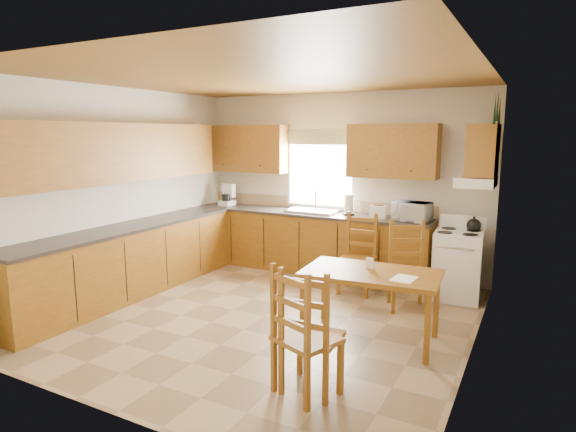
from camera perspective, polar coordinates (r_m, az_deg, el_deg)
The scene contains 35 objects.
floor at distance 5.72m, azimuth -2.79°, elevation -11.77°, with size 4.50×4.50×0.00m, color #917858.
ceiling at distance 5.36m, azimuth -3.04°, elevation 16.20°, with size 4.50×4.50×0.00m, color brown.
wall_left at distance 6.80m, azimuth -19.48°, elevation 2.88°, with size 4.50×4.50×0.00m, color beige.
wall_right at distance 4.66m, azimuth 21.64°, elevation -0.16°, with size 4.50×4.50×0.00m, color beige.
wall_back at distance 7.39m, azimuth 6.04°, elevation 3.89°, with size 4.50×4.50×0.00m, color beige.
wall_front at distance 3.65m, azimuth -21.20°, elevation -2.71°, with size 4.50×4.50×0.00m, color beige.
lower_cab_back at distance 7.41m, azimuth 2.35°, elevation -3.18°, with size 3.75×0.60×0.88m, color brown.
lower_cab_left at distance 6.64m, azimuth -18.22°, elevation -5.20°, with size 0.60×3.60×0.88m, color brown.
counter_back at distance 7.32m, azimuth 2.38°, elevation 0.33°, with size 3.75×0.63×0.04m, color #342E2A.
counter_left at distance 6.54m, azimuth -18.43°, elevation -1.30°, with size 0.63×3.60×0.04m, color #342E2A.
backsplash at distance 7.56m, azimuth 3.33°, elevation 1.47°, with size 3.75×0.01×0.18m, color #977F5D.
upper_cab_back_left at distance 7.91m, azimuth -4.91°, elevation 7.96°, with size 1.41×0.33×0.75m, color brown.
upper_cab_back_right at distance 6.92m, azimuth 12.30°, elevation 7.52°, with size 1.25×0.33×0.75m, color brown.
upper_cab_left at distance 6.54m, azimuth -19.71°, elevation 7.06°, with size 0.33×3.60×0.75m, color brown.
upper_cab_stove at distance 6.26m, azimuth 22.09°, elevation 7.24°, with size 0.33×0.62×0.62m, color brown.
range_hood at distance 6.29m, azimuth 21.42°, elevation 3.82°, with size 0.44×0.62×0.12m, color silver.
window_frame at distance 7.46m, azimuth 3.83°, elevation 5.52°, with size 1.13×0.02×1.18m, color silver.
window_pane at distance 7.45m, azimuth 3.81°, elevation 5.52°, with size 1.05×0.01×1.10m, color white.
window_valance at distance 7.41m, azimuth 3.78°, elevation 9.36°, with size 1.19×0.01×0.24m, color #435D31.
sink_basin at distance 7.28m, azimuth 2.91°, elevation 0.59°, with size 0.75×0.45×0.04m, color silver.
pine_decal_a at distance 5.94m, azimuth 23.34°, elevation 11.70°, with size 0.22×0.22×0.36m, color #183E20.
pine_decal_b at distance 6.26m, azimuth 23.61°, elevation 11.91°, with size 0.22×0.22×0.36m, color #183E20.
pine_decal_c at distance 6.57m, azimuth 23.80°, elevation 11.41°, with size 0.22×0.22×0.36m, color #183E20.
stove at distance 6.55m, azimuth 19.41°, elevation -5.59°, with size 0.57×0.59×0.85m, color silver.
coffeemaker at distance 8.04m, azimuth -7.27°, elevation 2.58°, with size 0.22×0.26×0.37m, color silver.
paper_towel at distance 7.09m, azimuth 7.20°, elevation 1.34°, with size 0.13×0.13×0.30m, color white.
toaster at distance 6.87m, azimuth 10.63°, elevation 0.47°, with size 0.22×0.14×0.18m, color silver.
microwave at distance 6.73m, azimuth 14.46°, elevation 0.51°, with size 0.44×0.32×0.26m, color silver.
dining_table at distance 5.07m, azimuth 9.70°, elevation -10.41°, with size 1.35×0.77×0.72m, color brown.
chair_near_left at distance 4.03m, azimuth 2.89°, elevation -13.19°, with size 0.44×0.42×1.06m, color brown.
chair_near_right at distance 3.96m, azimuth 2.28°, elevation -13.40°, with size 0.45×0.43×1.08m, color brown.
chair_far_left at distance 6.43m, azimuth 8.19°, elevation -4.51°, with size 0.44×0.42×1.05m, color brown.
chair_far_right at distance 5.97m, azimuth 14.08°, elevation -5.80°, with size 0.44×0.42×1.06m, color brown.
table_paper at distance 4.78m, azimuth 13.56°, elevation -7.23°, with size 0.21×0.27×0.00m, color white.
table_card at distance 5.05m, azimuth 9.66°, elevation -5.53°, with size 0.08×0.02×0.11m, color white.
Camera 1 is at (2.72, -4.58, 2.10)m, focal length 30.00 mm.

